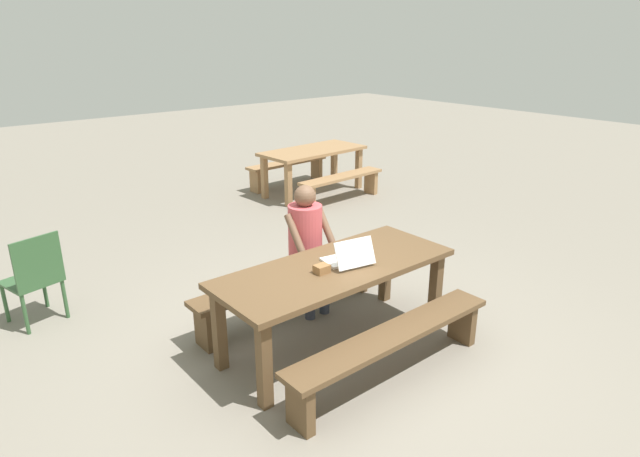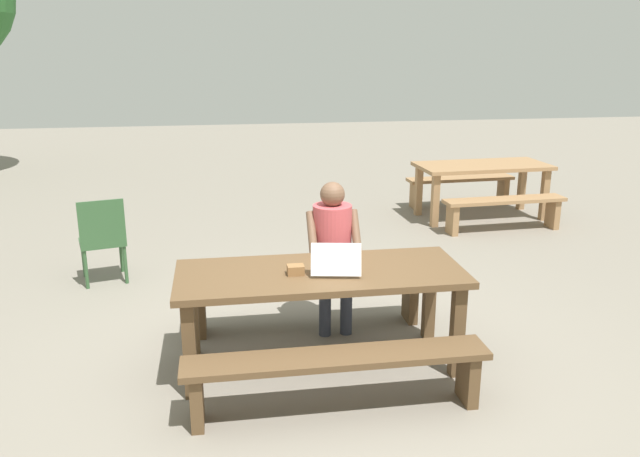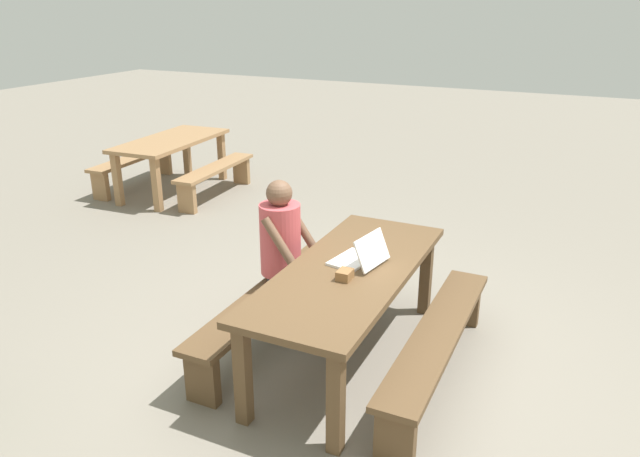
{
  "view_description": "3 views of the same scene",
  "coord_description": "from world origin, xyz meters",
  "px_view_note": "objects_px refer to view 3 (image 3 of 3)",
  "views": [
    {
      "loc": [
        -2.78,
        -3.15,
        2.61
      ],
      "look_at": [
        0.04,
        0.25,
        1.01
      ],
      "focal_mm": 30.56,
      "sensor_mm": 36.0,
      "label": 1
    },
    {
      "loc": [
        -0.71,
        -4.39,
        2.38
      ],
      "look_at": [
        0.04,
        0.25,
        1.01
      ],
      "focal_mm": 36.1,
      "sensor_mm": 36.0,
      "label": 2
    },
    {
      "loc": [
        -3.66,
        -1.49,
        2.58
      ],
      "look_at": [
        0.04,
        0.25,
        1.01
      ],
      "focal_mm": 33.79,
      "sensor_mm": 36.0,
      "label": 3
    }
  ],
  "objects_px": {
    "picnic_table_front": "(349,281)",
    "picnic_table_mid": "(171,147)",
    "small_pouch": "(345,275)",
    "person_seated": "(284,245)",
    "laptop": "(360,256)"
  },
  "relations": [
    {
      "from": "small_pouch",
      "to": "person_seated",
      "type": "distance_m",
      "value": 0.8
    },
    {
      "from": "picnic_table_front",
      "to": "picnic_table_mid",
      "type": "distance_m",
      "value": 4.83
    },
    {
      "from": "person_seated",
      "to": "laptop",
      "type": "bearing_deg",
      "value": -98.28
    },
    {
      "from": "small_pouch",
      "to": "person_seated",
      "type": "relative_size",
      "value": 0.09
    },
    {
      "from": "person_seated",
      "to": "picnic_table_mid",
      "type": "relative_size",
      "value": 0.69
    },
    {
      "from": "laptop",
      "to": "small_pouch",
      "type": "relative_size",
      "value": 3.43
    },
    {
      "from": "picnic_table_front",
      "to": "small_pouch",
      "type": "bearing_deg",
      "value": -166.61
    },
    {
      "from": "picnic_table_front",
      "to": "small_pouch",
      "type": "relative_size",
      "value": 17.55
    },
    {
      "from": "picnic_table_front",
      "to": "laptop",
      "type": "bearing_deg",
      "value": -20.7
    },
    {
      "from": "picnic_table_mid",
      "to": "laptop",
      "type": "bearing_deg",
      "value": -128.3
    },
    {
      "from": "small_pouch",
      "to": "person_seated",
      "type": "height_order",
      "value": "person_seated"
    },
    {
      "from": "picnic_table_front",
      "to": "picnic_table_mid",
      "type": "relative_size",
      "value": 1.15
    },
    {
      "from": "picnic_table_front",
      "to": "laptop",
      "type": "height_order",
      "value": "laptop"
    },
    {
      "from": "person_seated",
      "to": "picnic_table_mid",
      "type": "bearing_deg",
      "value": 50.34
    },
    {
      "from": "laptop",
      "to": "picnic_table_mid",
      "type": "distance_m",
      "value": 4.8
    }
  ]
}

